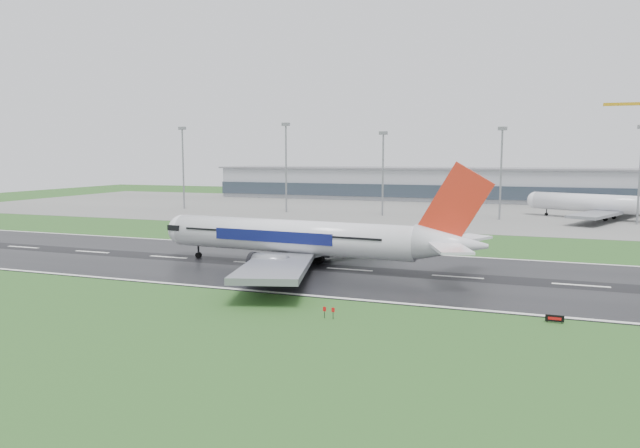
% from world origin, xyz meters
% --- Properties ---
extents(ground, '(520.00, 520.00, 0.00)m').
position_xyz_m(ground, '(0.00, 0.00, 0.00)').
color(ground, '#224D1C').
rests_on(ground, ground).
extents(runway, '(400.00, 45.00, 0.10)m').
position_xyz_m(runway, '(0.00, 0.00, 0.05)').
color(runway, black).
rests_on(runway, ground).
extents(apron, '(400.00, 130.00, 0.08)m').
position_xyz_m(apron, '(0.00, 125.00, 0.04)').
color(apron, slate).
rests_on(apron, ground).
extents(terminal, '(240.00, 36.00, 15.00)m').
position_xyz_m(terminal, '(0.00, 185.00, 7.50)').
color(terminal, '#91949C').
rests_on(terminal, ground).
extents(main_airliner, '(69.93, 67.03, 19.40)m').
position_xyz_m(main_airliner, '(-7.53, -0.44, 9.80)').
color(main_airliner, silver).
rests_on(main_airliner, runway).
extents(parked_airliner, '(76.10, 74.01, 17.29)m').
position_xyz_m(parked_airliner, '(56.66, 111.34, 8.72)').
color(parked_airliner, silver).
rests_on(parked_airliner, apron).
extents(runway_sign, '(2.31, 0.67, 1.04)m').
position_xyz_m(runway_sign, '(35.05, -24.63, 0.52)').
color(runway_sign, black).
rests_on(runway_sign, ground).
extents(floodmast_0, '(0.64, 0.64, 31.82)m').
position_xyz_m(floodmast_0, '(-100.65, 100.00, 15.91)').
color(floodmast_0, gray).
rests_on(floodmast_0, ground).
extents(floodmast_1, '(0.64, 0.64, 32.58)m').
position_xyz_m(floodmast_1, '(-55.49, 100.00, 16.29)').
color(floodmast_1, gray).
rests_on(floodmast_1, ground).
extents(floodmast_2, '(0.64, 0.64, 28.84)m').
position_xyz_m(floodmast_2, '(-17.99, 100.00, 14.42)').
color(floodmast_2, gray).
rests_on(floodmast_2, ground).
extents(floodmast_3, '(0.64, 0.64, 29.79)m').
position_xyz_m(floodmast_3, '(22.31, 100.00, 14.90)').
color(floodmast_3, gray).
rests_on(floodmast_3, ground).
extents(floodmast_4, '(0.64, 0.64, 29.64)m').
position_xyz_m(floodmast_4, '(63.48, 100.00, 14.82)').
color(floodmast_4, gray).
rests_on(floodmast_4, ground).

